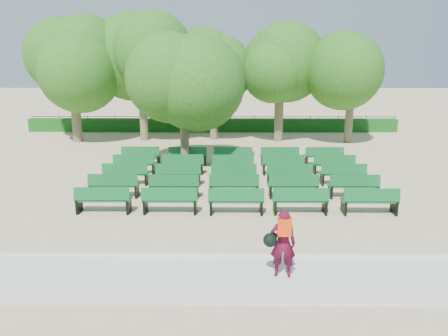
% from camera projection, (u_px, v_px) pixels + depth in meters
% --- Properties ---
extents(ground, '(120.00, 120.00, 0.00)m').
position_uv_depth(ground, '(200.00, 188.00, 17.50)').
color(ground, tan).
extents(paving, '(30.00, 2.20, 0.06)m').
position_uv_depth(paving, '(181.00, 278.00, 10.32)').
color(paving, silver).
rests_on(paving, ground).
extents(curb, '(30.00, 0.12, 0.10)m').
position_uv_depth(curb, '(186.00, 256.00, 11.43)').
color(curb, silver).
rests_on(curb, ground).
extents(hedge, '(26.00, 0.70, 0.90)m').
position_uv_depth(hedge, '(212.00, 125.00, 30.96)').
color(hedge, '#155317').
rests_on(hedge, ground).
extents(fence, '(26.00, 0.10, 1.02)m').
position_uv_depth(fence, '(213.00, 130.00, 31.46)').
color(fence, black).
rests_on(fence, ground).
extents(tree_line, '(21.80, 6.80, 7.04)m').
position_uv_depth(tree_line, '(210.00, 142.00, 27.19)').
color(tree_line, '#2C691C').
rests_on(tree_line, ground).
extents(bench_array, '(1.89, 0.71, 1.17)m').
position_uv_depth(bench_array, '(234.00, 182.00, 18.02)').
color(bench_array, '#105B26').
rests_on(bench_array, ground).
extents(tree_among, '(4.52, 4.52, 6.09)m').
position_uv_depth(tree_among, '(183.00, 81.00, 19.89)').
color(tree_among, brown).
rests_on(tree_among, ground).
extents(person, '(0.79, 0.50, 1.64)m').
position_uv_depth(person, '(282.00, 243.00, 10.15)').
color(person, '#4D0B20').
rests_on(person, ground).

